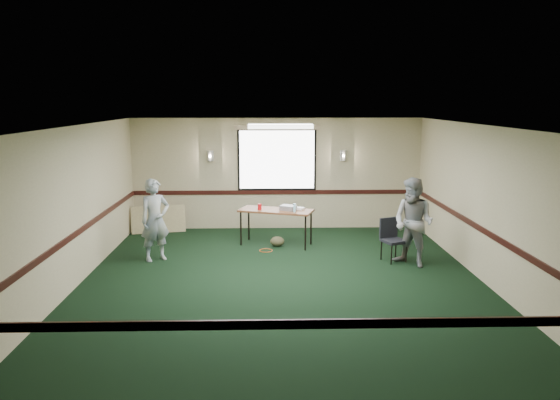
{
  "coord_description": "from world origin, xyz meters",
  "views": [
    {
      "loc": [
        -0.29,
        -9.15,
        3.13
      ],
      "look_at": [
        0.0,
        1.3,
        1.2
      ],
      "focal_mm": 35.0,
      "sensor_mm": 36.0,
      "label": 1
    }
  ],
  "objects_px": {
    "person_left": "(155,220)",
    "projector": "(288,208)",
    "folding_table": "(276,212)",
    "conference_chair": "(392,236)",
    "person_right": "(413,222)"
  },
  "relations": [
    {
      "from": "projector",
      "to": "conference_chair",
      "type": "relative_size",
      "value": 0.37
    },
    {
      "from": "conference_chair",
      "to": "person_left",
      "type": "relative_size",
      "value": 0.52
    },
    {
      "from": "conference_chair",
      "to": "person_right",
      "type": "xyz_separation_m",
      "value": [
        0.31,
        -0.37,
        0.35
      ]
    },
    {
      "from": "person_right",
      "to": "person_left",
      "type": "bearing_deg",
      "value": -139.48
    },
    {
      "from": "folding_table",
      "to": "conference_chair",
      "type": "xyz_separation_m",
      "value": [
        2.25,
        -1.21,
        -0.24
      ]
    },
    {
      "from": "conference_chair",
      "to": "projector",
      "type": "bearing_deg",
      "value": 127.91
    },
    {
      "from": "person_left",
      "to": "person_right",
      "type": "height_order",
      "value": "person_right"
    },
    {
      "from": "projector",
      "to": "person_right",
      "type": "bearing_deg",
      "value": -4.9
    },
    {
      "from": "person_left",
      "to": "projector",
      "type": "bearing_deg",
      "value": -12.56
    },
    {
      "from": "person_left",
      "to": "person_right",
      "type": "bearing_deg",
      "value": -39.46
    },
    {
      "from": "conference_chair",
      "to": "person_right",
      "type": "distance_m",
      "value": 0.6
    },
    {
      "from": "folding_table",
      "to": "conference_chair",
      "type": "distance_m",
      "value": 2.57
    },
    {
      "from": "folding_table",
      "to": "person_right",
      "type": "xyz_separation_m",
      "value": [
        2.57,
        -1.58,
        0.12
      ]
    },
    {
      "from": "projector",
      "to": "folding_table",
      "type": "bearing_deg",
      "value": -163.96
    },
    {
      "from": "folding_table",
      "to": "person_left",
      "type": "bearing_deg",
      "value": -137.34
    }
  ]
}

